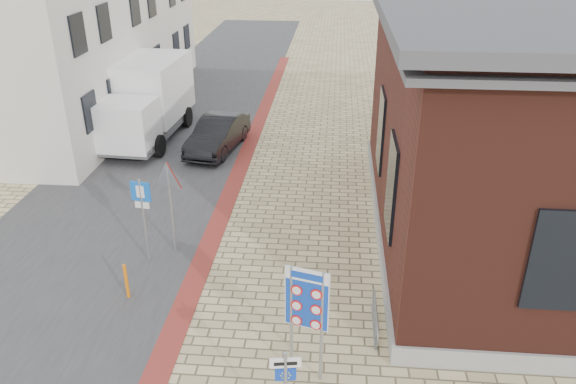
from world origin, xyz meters
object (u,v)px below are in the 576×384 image
(sedan, at_px, (218,134))
(bollard, at_px, (126,281))
(box_truck, at_px, (145,100))
(parking_sign, at_px, (142,206))
(border_sign, at_px, (307,302))
(essen_sign, at_px, (286,384))

(sedan, xyz_separation_m, bollard, (-0.30, -10.11, -0.20))
(box_truck, xyz_separation_m, parking_sign, (2.99, -9.55, 0.03))
(sedan, relative_size, bollard, 4.27)
(sedan, distance_m, border_sign, 13.20)
(sedan, relative_size, parking_sign, 1.66)
(essen_sign, relative_size, bollard, 2.09)
(border_sign, xyz_separation_m, parking_sign, (-4.62, 4.00, -0.19))
(box_truck, xyz_separation_m, border_sign, (7.61, -13.55, 0.22))
(sedan, relative_size, border_sign, 1.57)
(box_truck, bearing_deg, sedan, -15.70)
(border_sign, distance_m, bollard, 5.35)
(sedan, relative_size, box_truck, 0.66)
(box_truck, bearing_deg, essen_sign, -60.79)
(box_truck, bearing_deg, border_sign, -57.30)
(essen_sign, height_order, parking_sign, parking_sign)
(bollard, bearing_deg, sedan, 88.30)
(sedan, distance_m, bollard, 10.12)
(parking_sign, bearing_deg, border_sign, -32.98)
(border_sign, bearing_deg, essen_sign, -84.61)
(sedan, distance_m, box_truck, 3.62)
(parking_sign, bearing_deg, bollard, -82.12)
(essen_sign, height_order, bollard, essen_sign)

